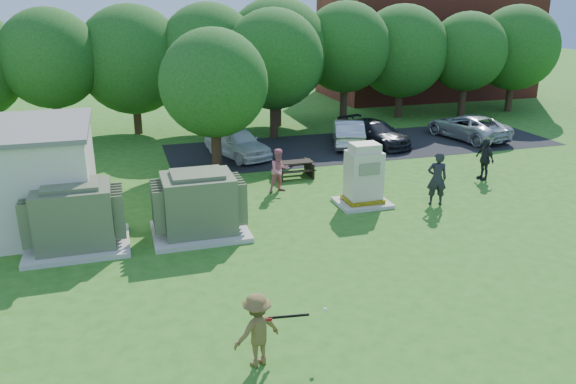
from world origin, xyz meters
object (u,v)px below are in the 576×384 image
object	(u,v)px
car_white	(237,142)
car_silver_b	(467,127)
person_at_picnic	(279,170)
car_silver_a	(348,132)
person_by_generator	(437,179)
transformer_left	(75,218)
person_walking_right	(485,159)
car_dark	(375,133)
batter	(257,330)
picnic_table	(294,167)
generator_cabinet	(363,178)
transformer_right	(199,205)

from	to	relation	value
car_white	car_silver_b	bearing A→B (deg)	-19.61
person_at_picnic	car_silver_a	world-z (taller)	person_at_picnic
person_by_generator	car_white	bearing A→B (deg)	-39.31
transformer_left	car_silver_b	bearing A→B (deg)	24.24
transformer_left	person_by_generator	bearing A→B (deg)	1.00
person_walking_right	car_silver_a	distance (m)	7.63
car_silver_a	car_dark	distance (m)	1.39
transformer_left	car_silver_a	world-z (taller)	transformer_left
batter	car_white	size ratio (longest dim) A/B	0.39
person_at_picnic	person_by_generator	bearing A→B (deg)	-43.09
batter	person_walking_right	xyz separation A→B (m)	(12.02, 9.45, 0.07)
picnic_table	person_walking_right	size ratio (longest dim) A/B	0.91
person_walking_right	car_white	distance (m)	11.12
transformer_left	person_walking_right	xyz separation A→B (m)	(15.86, 2.31, -0.10)
person_by_generator	car_dark	xyz separation A→B (m)	(1.65, 8.69, -0.36)
person_walking_right	car_silver_a	xyz separation A→B (m)	(-3.20, 6.93, -0.19)
person_at_picnic	person_walking_right	xyz separation A→B (m)	(8.57, -0.92, 0.01)
car_silver_a	car_dark	bearing A→B (deg)	-175.43
car_silver_b	batter	bearing A→B (deg)	33.97
batter	person_at_picnic	bearing A→B (deg)	-125.25
generator_cabinet	picnic_table	bearing A→B (deg)	109.73
transformer_right	picnic_table	xyz separation A→B (m)	(4.69, 4.88, -0.55)
person_at_picnic	car_white	size ratio (longest dim) A/B	0.42
transformer_right	person_by_generator	size ratio (longest dim) A/B	1.52
picnic_table	car_silver_a	xyz separation A→B (m)	(4.27, 4.36, 0.26)
transformer_left	person_by_generator	distance (m)	12.36
picnic_table	car_white	distance (m)	4.19
car_silver_a	generator_cabinet	bearing A→B (deg)	89.37
transformer_left	car_silver_a	size ratio (longest dim) A/B	0.73
transformer_right	person_by_generator	distance (m)	8.66
person_at_picnic	car_white	world-z (taller)	person_at_picnic
car_white	transformer_left	bearing A→B (deg)	-147.30
transformer_left	batter	size ratio (longest dim) A/B	1.87
transformer_left	picnic_table	size ratio (longest dim) A/B	1.90
person_at_picnic	transformer_left	bearing A→B (deg)	-168.37
car_silver_b	car_dark	bearing A→B (deg)	-13.86
car_dark	picnic_table	bearing A→B (deg)	-162.70
person_at_picnic	car_silver_b	world-z (taller)	person_at_picnic
transformer_left	person_walking_right	distance (m)	16.02
car_white	car_silver_b	distance (m)	12.55
transformer_right	generator_cabinet	distance (m)	6.17
person_at_picnic	person_walking_right	size ratio (longest dim) A/B	0.99
picnic_table	car_dark	world-z (taller)	car_dark
batter	car_dark	bearing A→B (deg)	-139.21
car_silver_b	car_silver_a	bearing A→B (deg)	-16.26
person_by_generator	transformer_left	bearing A→B (deg)	18.51
person_at_picnic	car_dark	world-z (taller)	person_at_picnic
car_dark	car_silver_b	distance (m)	5.33
person_by_generator	person_walking_right	xyz separation A→B (m)	(3.50, 2.10, -0.12)
generator_cabinet	person_at_picnic	size ratio (longest dim) A/B	1.33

